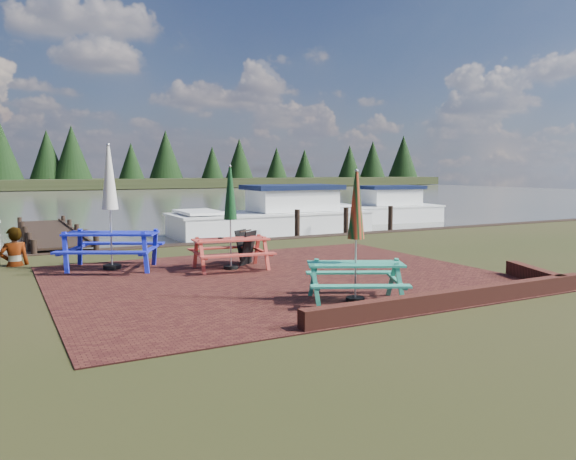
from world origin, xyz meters
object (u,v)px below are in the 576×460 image
at_px(person, 13,228).
at_px(picnic_table_blue, 111,227).
at_px(chalkboard, 246,247).
at_px(boat_near, 275,219).
at_px(jetty, 51,233).
at_px(boat_far, 381,211).
at_px(picnic_table_teal, 356,257).
at_px(picnic_table_red, 231,234).

bearing_deg(person, picnic_table_blue, 132.95).
bearing_deg(chalkboard, boat_near, 21.46).
relative_size(jetty, boat_far, 1.47).
height_order(picnic_table_blue, boat_far, picnic_table_blue).
xyz_separation_m(chalkboard, person, (-4.86, 2.39, 0.48)).
distance_m(jetty, person, 6.24).
xyz_separation_m(picnic_table_teal, person, (-4.99, 6.74, 0.13)).
relative_size(picnic_table_red, chalkboard, 2.84).
xyz_separation_m(picnic_table_red, boat_far, (11.25, 9.29, -0.45)).
bearing_deg(picnic_table_blue, boat_near, 67.76).
xyz_separation_m(picnic_table_red, person, (-4.31, 2.82, 0.09)).
height_order(picnic_table_blue, jetty, picnic_table_blue).
bearing_deg(chalkboard, jetty, 75.92).
distance_m(picnic_table_blue, person, 2.49).
xyz_separation_m(picnic_table_teal, chalkboard, (-0.13, 4.35, -0.36)).
bearing_deg(chalkboard, picnic_table_blue, 127.53).
height_order(jetty, person, person).
xyz_separation_m(picnic_table_teal, picnic_table_blue, (-3.06, 5.17, 0.20)).
xyz_separation_m(chalkboard, boat_far, (10.70, 8.86, -0.06)).
height_order(boat_near, boat_far, boat_near).
distance_m(chalkboard, boat_far, 13.89).
bearing_deg(picnic_table_teal, boat_far, 77.78).
bearing_deg(jetty, person, -102.35).
height_order(chalkboard, person, person).
bearing_deg(boat_far, person, 118.26).
xyz_separation_m(jetty, person, (-1.32, -6.05, 0.79)).
distance_m(picnic_table_red, person, 5.15).
bearing_deg(boat_far, boat_near, 113.58).
relative_size(picnic_table_teal, boat_near, 0.29).
bearing_deg(chalkboard, picnic_table_red, -178.89).
bearing_deg(jetty, chalkboard, -67.26).
distance_m(chalkboard, jetty, 9.16).
height_order(picnic_table_blue, person, picnic_table_blue).
bearing_deg(boat_near, picnic_table_teal, 160.57).
xyz_separation_m(picnic_table_teal, jetty, (-3.67, 12.79, -0.67)).
distance_m(picnic_table_teal, boat_far, 16.92).
bearing_deg(chalkboard, picnic_table_teal, -125.11).
distance_m(picnic_table_teal, picnic_table_blue, 6.01).
bearing_deg(picnic_table_teal, picnic_table_blue, 147.10).
xyz_separation_m(chalkboard, jetty, (-3.54, 8.44, -0.31)).
bearing_deg(picnic_table_red, boat_near, 63.42).
xyz_separation_m(picnic_table_blue, boat_far, (13.63, 8.03, -0.62)).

